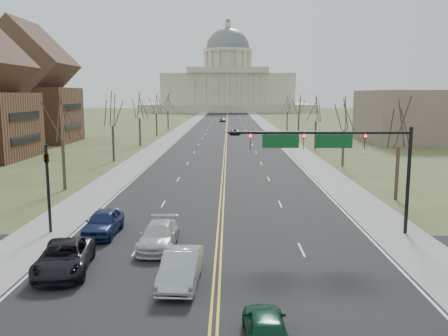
{
  "coord_description": "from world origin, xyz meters",
  "views": [
    {
      "loc": [
        0.6,
        -17.48,
        9.3
      ],
      "look_at": [
        0.19,
        22.8,
        3.0
      ],
      "focal_mm": 38.0,
      "sensor_mm": 36.0,
      "label": 1
    }
  ],
  "objects_px": {
    "signal_mast": "(333,149)",
    "car_sb_inner_lead": "(181,267)",
    "signal_left": "(48,179)",
    "car_sb_outer_lead": "(64,257)",
    "car_far_nb": "(235,131)",
    "car_far_sb": "(222,120)",
    "car_sb_outer_second": "(103,222)",
    "car_sb_inner_second": "(159,236)",
    "car_nb_inner_lead": "(266,326)"
  },
  "relations": [
    {
      "from": "car_sb_outer_second",
      "to": "car_far_nb",
      "type": "relative_size",
      "value": 0.98
    },
    {
      "from": "car_sb_outer_second",
      "to": "car_far_nb",
      "type": "xyz_separation_m",
      "value": [
        9.91,
        79.48,
        -0.14
      ]
    },
    {
      "from": "car_far_nb",
      "to": "car_sb_outer_second",
      "type": "bearing_deg",
      "value": 86.28
    },
    {
      "from": "car_sb_inner_second",
      "to": "car_far_sb",
      "type": "bearing_deg",
      "value": 90.05
    },
    {
      "from": "car_sb_outer_second",
      "to": "car_far_sb",
      "type": "bearing_deg",
      "value": 88.21
    },
    {
      "from": "car_sb_inner_lead",
      "to": "signal_mast",
      "type": "bearing_deg",
      "value": 45.81
    },
    {
      "from": "signal_left",
      "to": "car_sb_inner_second",
      "type": "bearing_deg",
      "value": -22.04
    },
    {
      "from": "signal_mast",
      "to": "car_sb_inner_lead",
      "type": "height_order",
      "value": "signal_mast"
    },
    {
      "from": "car_sb_inner_second",
      "to": "car_far_nb",
      "type": "bearing_deg",
      "value": 86.92
    },
    {
      "from": "car_far_nb",
      "to": "car_far_sb",
      "type": "xyz_separation_m",
      "value": [
        -3.7,
        49.69,
        0.04
      ]
    },
    {
      "from": "car_sb_inner_lead",
      "to": "car_sb_inner_second",
      "type": "height_order",
      "value": "car_sb_inner_lead"
    },
    {
      "from": "car_sb_outer_lead",
      "to": "car_sb_inner_second",
      "type": "relative_size",
      "value": 1.08
    },
    {
      "from": "car_sb_outer_lead",
      "to": "car_far_nb",
      "type": "distance_m",
      "value": 86.76
    },
    {
      "from": "car_far_sb",
      "to": "signal_mast",
      "type": "bearing_deg",
      "value": -90.9
    },
    {
      "from": "signal_left",
      "to": "car_far_sb",
      "type": "height_order",
      "value": "signal_left"
    },
    {
      "from": "car_sb_inner_second",
      "to": "car_sb_outer_second",
      "type": "distance_m",
      "value": 4.9
    },
    {
      "from": "car_sb_inner_lead",
      "to": "car_far_sb",
      "type": "height_order",
      "value": "car_sb_inner_lead"
    },
    {
      "from": "signal_left",
      "to": "car_sb_inner_lead",
      "type": "bearing_deg",
      "value": -41.65
    },
    {
      "from": "car_nb_inner_lead",
      "to": "car_far_nb",
      "type": "relative_size",
      "value": 0.81
    },
    {
      "from": "car_sb_outer_second",
      "to": "car_sb_inner_lead",
      "type": "bearing_deg",
      "value": -52.83
    },
    {
      "from": "car_sb_inner_second",
      "to": "car_sb_outer_second",
      "type": "bearing_deg",
      "value": 147.48
    },
    {
      "from": "car_sb_outer_second",
      "to": "car_far_sb",
      "type": "height_order",
      "value": "car_sb_outer_second"
    },
    {
      "from": "car_nb_inner_lead",
      "to": "car_far_sb",
      "type": "height_order",
      "value": "car_far_sb"
    },
    {
      "from": "signal_left",
      "to": "car_sb_outer_second",
      "type": "height_order",
      "value": "signal_left"
    },
    {
      "from": "car_nb_inner_lead",
      "to": "car_sb_outer_second",
      "type": "height_order",
      "value": "car_sb_outer_second"
    },
    {
      "from": "car_far_nb",
      "to": "signal_left",
      "type": "bearing_deg",
      "value": 83.58
    },
    {
      "from": "signal_left",
      "to": "car_sb_outer_lead",
      "type": "height_order",
      "value": "signal_left"
    },
    {
      "from": "signal_mast",
      "to": "car_sb_inner_lead",
      "type": "distance_m",
      "value": 13.56
    },
    {
      "from": "signal_mast",
      "to": "car_sb_inner_lead",
      "type": "bearing_deg",
      "value": -136.69
    },
    {
      "from": "car_sb_inner_second",
      "to": "car_far_nb",
      "type": "distance_m",
      "value": 82.39
    },
    {
      "from": "car_sb_inner_second",
      "to": "car_far_sb",
      "type": "xyz_separation_m",
      "value": [
        2.11,
        131.87,
        -0.01
      ]
    },
    {
      "from": "car_sb_inner_lead",
      "to": "car_sb_inner_second",
      "type": "xyz_separation_m",
      "value": [
        -1.92,
        5.5,
        -0.07
      ]
    },
    {
      "from": "car_nb_inner_lead",
      "to": "car_sb_inner_lead",
      "type": "relative_size",
      "value": 0.81
    },
    {
      "from": "signal_mast",
      "to": "car_sb_inner_second",
      "type": "height_order",
      "value": "signal_mast"
    },
    {
      "from": "car_nb_inner_lead",
      "to": "car_sb_outer_lead",
      "type": "height_order",
      "value": "car_sb_outer_lead"
    },
    {
      "from": "signal_left",
      "to": "car_sb_outer_lead",
      "type": "distance_m",
      "value": 8.45
    },
    {
      "from": "car_nb_inner_lead",
      "to": "car_sb_outer_second",
      "type": "xyz_separation_m",
      "value": [
        -9.75,
        13.92,
        0.15
      ]
    },
    {
      "from": "signal_mast",
      "to": "car_sb_inner_second",
      "type": "bearing_deg",
      "value": -164.09
    },
    {
      "from": "signal_left",
      "to": "car_sb_outer_second",
      "type": "relative_size",
      "value": 1.22
    },
    {
      "from": "signal_mast",
      "to": "car_sb_inner_second",
      "type": "xyz_separation_m",
      "value": [
        -11.11,
        -3.17,
        -5.0
      ]
    },
    {
      "from": "car_sb_outer_lead",
      "to": "car_sb_outer_second",
      "type": "height_order",
      "value": "car_sb_outer_second"
    },
    {
      "from": "signal_left",
      "to": "car_far_sb",
      "type": "relative_size",
      "value": 1.38
    },
    {
      "from": "signal_left",
      "to": "car_sb_inner_second",
      "type": "height_order",
      "value": "signal_left"
    },
    {
      "from": "signal_mast",
      "to": "car_sb_outer_lead",
      "type": "relative_size",
      "value": 2.16
    },
    {
      "from": "signal_mast",
      "to": "car_far_sb",
      "type": "relative_size",
      "value": 2.79
    },
    {
      "from": "signal_left",
      "to": "car_sb_outer_second",
      "type": "distance_m",
      "value": 4.74
    },
    {
      "from": "car_far_nb",
      "to": "car_far_sb",
      "type": "height_order",
      "value": "car_far_sb"
    },
    {
      "from": "signal_left",
      "to": "car_sb_outer_lead",
      "type": "bearing_deg",
      "value": -64.38
    },
    {
      "from": "car_nb_inner_lead",
      "to": "car_sb_outer_second",
      "type": "bearing_deg",
      "value": -56.26
    },
    {
      "from": "car_nb_inner_lead",
      "to": "car_sb_inner_lead",
      "type": "distance_m",
      "value": 6.83
    }
  ]
}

